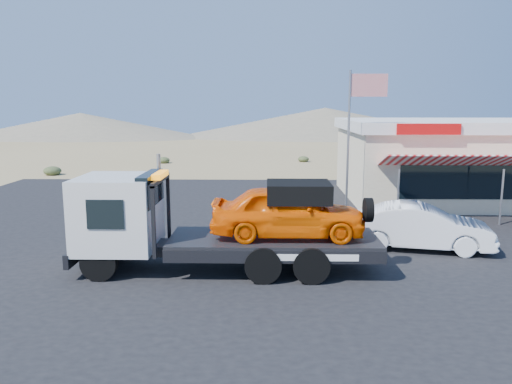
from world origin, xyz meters
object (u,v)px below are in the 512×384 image
white_sedan (421,227)px  flagpole (354,127)px  tow_truck (219,219)px  jerky_store (450,159)px

white_sedan → flagpole: (-1.45, 4.55, 3.01)m
tow_truck → flagpole: size_ratio=1.39×
jerky_store → white_sedan: bearing=-114.5°
tow_truck → jerky_store: jerky_store is taller
tow_truck → jerky_store: size_ratio=0.80×
white_sedan → jerky_store: size_ratio=0.43×
jerky_store → flagpole: 7.36m
tow_truck → white_sedan: (6.35, 2.20, -0.75)m
white_sedan → flagpole: flagpole is taller
tow_truck → white_sedan: 6.76m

